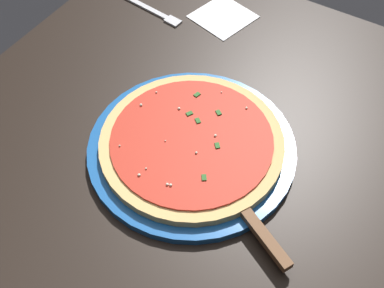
% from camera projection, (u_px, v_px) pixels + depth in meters
% --- Properties ---
extents(restaurant_table, '(1.06, 0.88, 0.76)m').
position_uv_depth(restaurant_table, '(172.00, 181.00, 1.03)').
color(restaurant_table, black).
rests_on(restaurant_table, ground_plane).
extents(serving_plate, '(0.38, 0.38, 0.02)m').
position_uv_depth(serving_plate, '(192.00, 148.00, 0.90)').
color(serving_plate, '#195199').
rests_on(serving_plate, restaurant_table).
extents(pizza, '(0.33, 0.33, 0.02)m').
position_uv_depth(pizza, '(192.00, 142.00, 0.89)').
color(pizza, '#DBB26B').
rests_on(pizza, serving_plate).
extents(pizza_server, '(0.14, 0.22, 0.01)m').
position_uv_depth(pizza_server, '(248.00, 216.00, 0.80)').
color(pizza_server, silver).
rests_on(pizza_server, serving_plate).
extents(napkin_folded_right, '(0.15, 0.15, 0.00)m').
position_uv_depth(napkin_folded_right, '(223.00, 17.00, 1.15)').
color(napkin_folded_right, white).
rests_on(napkin_folded_right, restaurant_table).
extents(fork, '(0.04, 0.19, 0.00)m').
position_uv_depth(fork, '(152.00, 11.00, 1.16)').
color(fork, silver).
rests_on(fork, restaurant_table).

